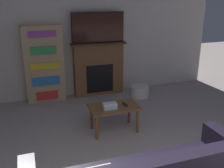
{
  "coord_description": "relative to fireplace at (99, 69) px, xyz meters",
  "views": [
    {
      "loc": [
        -1.25,
        -1.23,
        2.18
      ],
      "look_at": [
        0.06,
        2.65,
        0.77
      ],
      "focal_mm": 42.0,
      "sensor_mm": 36.0,
      "label": 1
    }
  ],
  "objects": [
    {
      "name": "tv",
      "position": [
        0.0,
        -0.02,
        0.91
      ],
      "size": [
        1.14,
        0.03,
        0.65
      ],
      "color": "black",
      "rests_on": "fireplace"
    },
    {
      "name": "coffee_table",
      "position": [
        -0.23,
        -1.74,
        -0.23
      ],
      "size": [
        0.81,
        0.48,
        0.44
      ],
      "color": "brown",
      "rests_on": "ground_plane"
    },
    {
      "name": "fireplace",
      "position": [
        0.0,
        0.0,
        0.0
      ],
      "size": [
        1.2,
        0.28,
        1.18
      ],
      "color": "brown",
      "rests_on": "ground_plane"
    },
    {
      "name": "wall_back",
      "position": [
        -0.27,
        0.14,
        0.76
      ],
      "size": [
        6.06,
        0.06,
        2.7
      ],
      "color": "beige",
      "rests_on": "ground_plane"
    },
    {
      "name": "tissue_box",
      "position": [
        -0.33,
        -1.81,
        -0.1
      ],
      "size": [
        0.22,
        0.12,
        0.1
      ],
      "color": "silver",
      "rests_on": "coffee_table"
    },
    {
      "name": "remote_control",
      "position": [
        -0.04,
        -1.75,
        -0.14
      ],
      "size": [
        0.04,
        0.15,
        0.02
      ],
      "color": "black",
      "rests_on": "coffee_table"
    },
    {
      "name": "storage_basket",
      "position": [
        0.81,
        -0.47,
        -0.47
      ],
      "size": [
        0.4,
        0.4,
        0.25
      ],
      "color": "silver",
      "rests_on": "ground_plane"
    },
    {
      "name": "bookshelf",
      "position": [
        -1.17,
        -0.02,
        0.2
      ],
      "size": [
        0.79,
        0.29,
        1.6
      ],
      "color": "tan",
      "rests_on": "ground_plane"
    }
  ]
}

